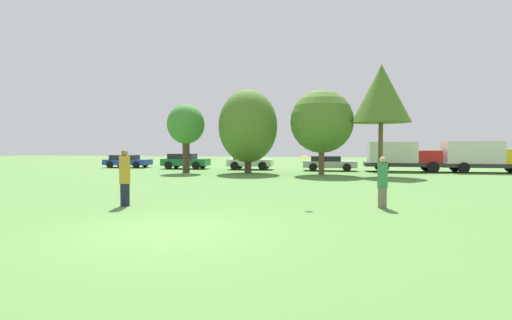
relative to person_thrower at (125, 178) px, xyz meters
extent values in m
plane|color=#54843D|center=(3.03, -3.35, -0.98)|extent=(120.00, 120.00, 0.00)
cylinder|color=#191E33|center=(0.00, 0.00, -0.59)|extent=(0.31, 0.31, 0.77)
cylinder|color=#BF8C26|center=(0.00, 0.00, 0.27)|extent=(0.36, 0.36, 0.95)
sphere|color=#8C6647|center=(0.00, 0.00, 0.85)|extent=(0.22, 0.22, 0.22)
cylinder|color=#726651|center=(8.59, 1.40, -0.64)|extent=(0.29, 0.29, 0.67)
cylinder|color=#337F4C|center=(8.59, 1.40, 0.10)|extent=(0.34, 0.34, 0.82)
sphere|color=tan|center=(8.59, 1.40, 0.62)|extent=(0.23, 0.23, 0.23)
cylinder|color=orange|center=(6.02, 1.17, 0.72)|extent=(0.25, 0.25, 0.07)
cylinder|color=#473323|center=(-4.09, 15.36, 0.48)|extent=(0.54, 0.54, 2.92)
ellipsoid|color=#3D7F33|center=(-4.09, 15.36, 2.71)|extent=(2.82, 2.82, 2.98)
cylinder|color=#473323|center=(0.60, 15.98, 0.18)|extent=(0.52, 0.52, 2.31)
ellipsoid|color=#4C7528|center=(0.60, 15.98, 2.54)|extent=(4.39, 4.39, 5.43)
cylinder|color=brown|center=(6.06, 15.54, 0.30)|extent=(0.40, 0.40, 2.54)
sphere|color=#4C7528|center=(6.06, 15.54, 2.79)|extent=(4.46, 4.46, 4.46)
cylinder|color=brown|center=(9.99, 14.96, 0.83)|extent=(0.30, 0.30, 3.61)
cone|color=#4C7528|center=(9.99, 14.96, 4.58)|extent=(3.88, 3.88, 3.88)
cube|color=#1E389E|center=(-12.12, 20.68, -0.47)|extent=(4.28, 1.86, 0.49)
cube|color=black|center=(-12.44, 20.67, -0.01)|extent=(2.37, 1.60, 0.42)
cylinder|color=black|center=(-10.83, 21.59, -0.66)|extent=(0.63, 0.20, 0.63)
cylinder|color=black|center=(-10.79, 19.83, -0.66)|extent=(0.63, 0.20, 0.63)
cylinder|color=black|center=(-13.46, 21.52, -0.66)|extent=(0.63, 0.20, 0.63)
cylinder|color=black|center=(-13.42, 19.77, -0.66)|extent=(0.63, 0.20, 0.63)
cube|color=#196633|center=(-6.06, 20.07, -0.39)|extent=(4.13, 1.89, 0.60)
cube|color=black|center=(-6.37, 20.06, 0.14)|extent=(2.28, 1.63, 0.46)
cylinder|color=black|center=(-4.82, 21.00, -0.63)|extent=(0.69, 0.19, 0.68)
cylinder|color=black|center=(-4.78, 19.21, -0.63)|extent=(0.69, 0.19, 0.68)
cylinder|color=black|center=(-7.35, 20.93, -0.63)|extent=(0.69, 0.19, 0.68)
cylinder|color=black|center=(-7.31, 19.15, -0.63)|extent=(0.69, 0.19, 0.68)
cube|color=silver|center=(-0.17, 20.27, -0.38)|extent=(3.92, 1.96, 0.58)
cube|color=black|center=(-0.46, 20.26, 0.15)|extent=(2.17, 1.69, 0.48)
cylinder|color=black|center=(1.00, 21.23, -0.62)|extent=(0.72, 0.23, 0.71)
cylinder|color=black|center=(1.05, 19.37, -0.62)|extent=(0.72, 0.23, 0.71)
cylinder|color=black|center=(-1.40, 21.17, -0.62)|extent=(0.72, 0.23, 0.71)
cylinder|color=black|center=(-1.35, 19.31, -0.62)|extent=(0.72, 0.23, 0.71)
cube|color=#B2B2B7|center=(6.57, 19.96, -0.44)|extent=(4.32, 1.84, 0.52)
cube|color=black|center=(6.25, 19.95, 0.02)|extent=(2.39, 1.59, 0.40)
cylinder|color=black|center=(7.87, 20.86, -0.65)|extent=(0.66, 0.20, 0.65)
cylinder|color=black|center=(7.92, 19.12, -0.65)|extent=(0.66, 0.20, 0.65)
cylinder|color=black|center=(5.22, 20.79, -0.65)|extent=(0.66, 0.20, 0.65)
cylinder|color=black|center=(5.26, 19.06, -0.65)|extent=(0.66, 0.20, 0.65)
cube|color=#2D2D33|center=(12.22, 20.07, -0.40)|extent=(5.85, 2.23, 0.30)
cube|color=red|center=(14.01, 20.12, 0.23)|extent=(1.90, 2.03, 0.96)
cube|color=beige|center=(11.40, 20.05, 0.57)|extent=(3.65, 2.18, 1.64)
cylinder|color=black|center=(14.22, 21.17, -0.55)|extent=(0.86, 0.31, 0.85)
cylinder|color=black|center=(14.27, 19.08, -0.55)|extent=(0.86, 0.31, 0.85)
cylinder|color=black|center=(10.60, 21.08, -0.55)|extent=(0.86, 0.31, 0.85)
cylinder|color=black|center=(10.65, 18.99, -0.55)|extent=(0.86, 0.31, 0.85)
cube|color=#2D2D33|center=(18.14, 20.17, -0.42)|extent=(6.48, 2.18, 0.30)
cube|color=beige|center=(17.24, 20.14, 0.58)|extent=(4.03, 2.12, 1.69)
cylinder|color=black|center=(20.37, 21.23, -0.57)|extent=(0.82, 0.25, 0.81)
cylinder|color=black|center=(16.35, 21.13, -0.57)|extent=(0.82, 0.25, 0.81)
cylinder|color=black|center=(16.40, 19.11, -0.57)|extent=(0.82, 0.25, 0.81)
camera|label=1|loc=(7.07, -11.74, 1.10)|focal=26.67mm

